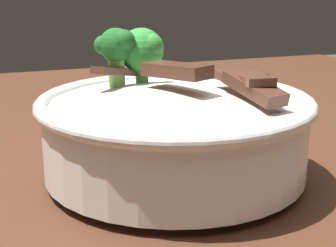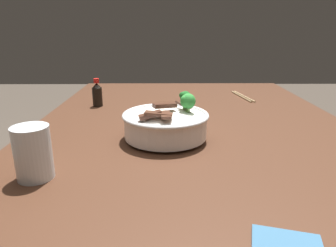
% 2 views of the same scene
% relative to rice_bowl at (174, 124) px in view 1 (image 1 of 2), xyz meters
% --- Properties ---
extents(dining_table, '(1.55, 1.08, 0.79)m').
position_rel_rice_bowl_xyz_m(dining_table, '(0.14, -0.09, -0.14)').
color(dining_table, '#472819').
rests_on(dining_table, ground).
extents(rice_bowl, '(0.25, 0.25, 0.14)m').
position_rel_rice_bowl_xyz_m(rice_bowl, '(0.00, 0.00, 0.00)').
color(rice_bowl, white).
rests_on(rice_bowl, dining_table).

